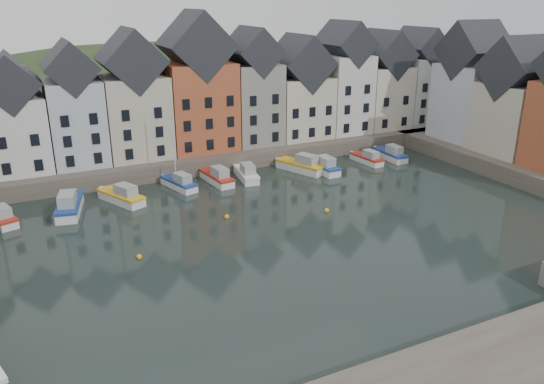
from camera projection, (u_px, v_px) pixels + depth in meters
ground at (299, 241)px, 48.69m from camera, size 260.00×260.00×0.00m
far_quay at (196, 151)px, 73.68m from camera, size 90.00×16.00×2.00m
hillside at (158, 213)px, 102.16m from camera, size 153.60×70.40×64.00m
far_terrace at (221, 95)px, 70.60m from camera, size 72.37×8.16×17.78m
right_terrace at (519, 100)px, 67.22m from camera, size 8.30×24.25×16.36m
mooring_buoys at (237, 226)px, 51.50m from camera, size 20.50×5.50×0.50m
boat_a at (1, 217)px, 52.41m from camera, size 3.34×5.85×2.14m
boat_b at (69, 206)px, 54.85m from camera, size 3.67×7.31×2.69m
boat_c at (122, 197)px, 57.61m from camera, size 4.42×6.52×2.41m
boat_d at (180, 183)px, 61.96m from camera, size 3.22×5.93×10.83m
boat_e at (217, 177)px, 63.81m from camera, size 2.53×6.29×2.35m
boat_f at (247, 174)px, 65.16m from camera, size 2.74×6.28×2.33m
boat_g at (302, 166)px, 68.03m from camera, size 4.56×7.09×2.61m
boat_h at (323, 166)px, 67.94m from camera, size 2.10×6.31×2.40m
boat_i at (367, 159)px, 71.61m from camera, size 2.16×5.50×2.06m
boat_j at (391, 154)px, 73.26m from camera, size 2.01×6.05×2.31m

